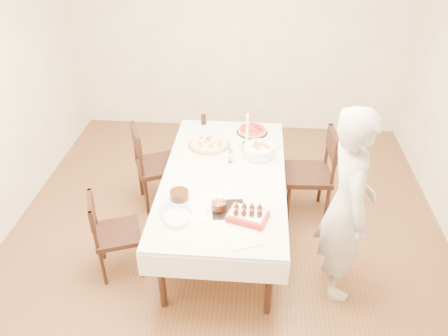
# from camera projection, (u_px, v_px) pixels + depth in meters

# --- Properties ---
(floor) EXTENTS (5.00, 5.00, 0.00)m
(floor) POSITION_uv_depth(u_px,v_px,m) (225.00, 242.00, 4.42)
(floor) COLOR brown
(floor) RESTS_ON ground
(wall_back) EXTENTS (4.50, 0.04, 2.70)m
(wall_back) POSITION_uv_depth(u_px,v_px,m) (240.00, 35.00, 5.75)
(wall_back) COLOR #F0E6C9
(wall_back) RESTS_ON floor
(dining_table) EXTENTS (1.83, 2.41, 0.75)m
(dining_table) POSITION_uv_depth(u_px,v_px,m) (224.00, 206.00, 4.31)
(dining_table) COLOR white
(dining_table) RESTS_ON floor
(chair_right_savory) EXTENTS (0.54, 0.54, 1.00)m
(chair_right_savory) POSITION_uv_depth(u_px,v_px,m) (307.00, 174.00, 4.54)
(chair_right_savory) COLOR black
(chair_right_savory) RESTS_ON floor
(chair_left_savory) EXTENTS (0.65, 0.65, 0.97)m
(chair_left_savory) POSITION_uv_depth(u_px,v_px,m) (159.00, 165.00, 4.71)
(chair_left_savory) COLOR black
(chair_left_savory) RESTS_ON floor
(chair_left_dessert) EXTENTS (0.55, 0.55, 0.84)m
(chair_left_dessert) POSITION_uv_depth(u_px,v_px,m) (118.00, 233.00, 3.91)
(chair_left_dessert) COLOR black
(chair_left_dessert) RESTS_ON floor
(person) EXTENTS (0.47, 0.67, 1.76)m
(person) POSITION_uv_depth(u_px,v_px,m) (347.00, 206.00, 3.50)
(person) COLOR beige
(person) RESTS_ON floor
(pizza_white) EXTENTS (0.56, 0.56, 0.04)m
(pizza_white) POSITION_uv_depth(u_px,v_px,m) (209.00, 144.00, 4.53)
(pizza_white) COLOR beige
(pizza_white) RESTS_ON dining_table
(pizza_pepperoni) EXTENTS (0.41, 0.41, 0.04)m
(pizza_pepperoni) POSITION_uv_depth(u_px,v_px,m) (252.00, 130.00, 4.77)
(pizza_pepperoni) COLOR red
(pizza_pepperoni) RESTS_ON dining_table
(red_placemat) EXTENTS (0.28, 0.28, 0.01)m
(red_placemat) POSITION_uv_depth(u_px,v_px,m) (258.00, 147.00, 4.52)
(red_placemat) COLOR #B21E1E
(red_placemat) RESTS_ON dining_table
(pasta_bowl) EXTENTS (0.35, 0.35, 0.10)m
(pasta_bowl) POSITION_uv_depth(u_px,v_px,m) (258.00, 150.00, 4.35)
(pasta_bowl) COLOR white
(pasta_bowl) RESTS_ON dining_table
(taper_candle) EXTENTS (0.10, 0.10, 0.42)m
(taper_candle) POSITION_uv_depth(u_px,v_px,m) (247.00, 132.00, 4.36)
(taper_candle) COLOR white
(taper_candle) RESTS_ON dining_table
(shaker_pair) EXTENTS (0.12, 0.12, 0.12)m
(shaker_pair) POSITION_uv_depth(u_px,v_px,m) (231.00, 157.00, 4.24)
(shaker_pair) COLOR white
(shaker_pair) RESTS_ON dining_table
(cola_glass) EXTENTS (0.07, 0.07, 0.11)m
(cola_glass) POSITION_uv_depth(u_px,v_px,m) (204.00, 120.00, 4.91)
(cola_glass) COLOR black
(cola_glass) RESTS_ON dining_table
(layer_cake) EXTENTS (0.22, 0.22, 0.09)m
(layer_cake) POSITION_uv_depth(u_px,v_px,m) (179.00, 195.00, 3.76)
(layer_cake) COLOR #331E0C
(layer_cake) RESTS_ON dining_table
(cake_board) EXTENTS (0.30, 0.30, 0.01)m
(cake_board) POSITION_uv_depth(u_px,v_px,m) (228.00, 210.00, 3.67)
(cake_board) COLOR black
(cake_board) RESTS_ON dining_table
(birthday_cake) EXTENTS (0.13, 0.13, 0.13)m
(birthday_cake) POSITION_uv_depth(u_px,v_px,m) (219.00, 202.00, 3.62)
(birthday_cake) COLOR #341C0E
(birthday_cake) RESTS_ON dining_table
(strawberry_box) EXTENTS (0.37, 0.30, 0.08)m
(strawberry_box) POSITION_uv_depth(u_px,v_px,m) (248.00, 215.00, 3.55)
(strawberry_box) COLOR #A91E13
(strawberry_box) RESTS_ON dining_table
(box_lid) EXTENTS (0.30, 0.26, 0.02)m
(box_lid) POSITION_uv_depth(u_px,v_px,m) (244.00, 241.00, 3.35)
(box_lid) COLOR beige
(box_lid) RESTS_ON dining_table
(plate_stack) EXTENTS (0.27, 0.27, 0.04)m
(plate_stack) POSITION_uv_depth(u_px,v_px,m) (177.00, 219.00, 3.53)
(plate_stack) COLOR white
(plate_stack) RESTS_ON dining_table
(china_plate) EXTENTS (0.33, 0.33, 0.01)m
(china_plate) POSITION_uv_depth(u_px,v_px,m) (175.00, 212.00, 3.63)
(china_plate) COLOR white
(china_plate) RESTS_ON dining_table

